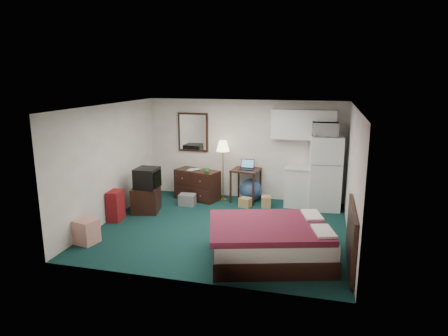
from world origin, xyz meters
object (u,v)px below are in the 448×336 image
(dresser, at_px, (197,185))
(fridge, at_px, (325,173))
(desk, at_px, (246,185))
(tv_stand, at_px, (146,199))
(floor_lamp, at_px, (223,171))
(bed, at_px, (270,242))
(kitchen_counter, at_px, (304,187))
(suitcase, at_px, (116,206))

(dresser, bearing_deg, fridge, 18.40)
(desk, height_order, tv_stand, desk)
(floor_lamp, bearing_deg, bed, -62.01)
(floor_lamp, xyz_separation_m, kitchen_counter, (2.00, 0.05, -0.29))
(dresser, xyz_separation_m, suitcase, (-1.24, -1.90, -0.05))
(floor_lamp, distance_m, fridge, 2.47)
(desk, bearing_deg, fridge, 5.08)
(kitchen_counter, xyz_separation_m, tv_stand, (-3.50, -1.33, -0.18))
(fridge, xyz_separation_m, tv_stand, (-3.97, -1.26, -0.58))
(dresser, relative_size, fridge, 0.64)
(floor_lamp, distance_m, bed, 3.48)
(floor_lamp, height_order, kitchen_counter, floor_lamp)
(dresser, height_order, desk, desk)
(fridge, xyz_separation_m, suitcase, (-4.36, -1.96, -0.54))
(dresser, relative_size, desk, 1.36)
(fridge, distance_m, bed, 3.19)
(tv_stand, distance_m, suitcase, 0.80)
(dresser, relative_size, suitcase, 1.68)
(dresser, bearing_deg, kitchen_counter, 20.14)
(floor_lamp, height_order, suitcase, floor_lamp)
(floor_lamp, bearing_deg, dresser, -172.69)
(kitchen_counter, bearing_deg, tv_stand, -156.36)
(kitchen_counter, relative_size, suitcase, 1.42)
(kitchen_counter, distance_m, bed, 3.12)
(kitchen_counter, distance_m, fridge, 0.62)
(floor_lamp, xyz_separation_m, desk, (0.57, 0.07, -0.35))
(floor_lamp, xyz_separation_m, suitcase, (-1.89, -1.98, -0.43))
(fridge, xyz_separation_m, bed, (-0.85, -3.03, -0.55))
(dresser, relative_size, kitchen_counter, 1.18)
(suitcase, bearing_deg, desk, 35.43)
(tv_stand, bearing_deg, fridge, 5.12)
(desk, xyz_separation_m, suitcase, (-2.46, -2.05, -0.08))
(bed, height_order, tv_stand, bed)
(fridge, height_order, bed, fridge)
(dresser, height_order, fridge, fridge)
(kitchen_counter, bearing_deg, dresser, -174.32)
(bed, bearing_deg, dresser, 111.43)
(desk, bearing_deg, suitcase, -132.43)
(kitchen_counter, relative_size, tv_stand, 1.47)
(dresser, distance_m, bed, 3.74)
(desk, distance_m, kitchen_counter, 1.43)
(bed, distance_m, suitcase, 3.67)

